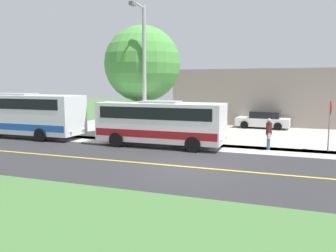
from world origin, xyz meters
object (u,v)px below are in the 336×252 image
at_px(transit_bus_rear, 15,113).
at_px(street_light_pole, 144,69).
at_px(pedestrian_with_bags, 269,133).
at_px(stop_sign, 330,117).
at_px(commercial_building, 266,96).
at_px(tree_curbside, 142,64).
at_px(parked_car_near, 263,120).
at_px(shuttle_bus_front, 161,121).

bearing_deg(transit_bus_rear, street_light_pole, 91.82).
distance_m(pedestrian_with_bags, stop_sign, 3.40).
height_order(transit_bus_rear, commercial_building, commercial_building).
xyz_separation_m(transit_bus_rear, pedestrian_with_bags, (-0.97, 17.53, -0.72)).
distance_m(transit_bus_rear, tree_curbside, 9.83).
height_order(stop_sign, parked_car_near, stop_sign).
bearing_deg(stop_sign, shuttle_bus_front, -80.67).
distance_m(shuttle_bus_front, commercial_building, 17.63).
bearing_deg(shuttle_bus_front, parked_car_near, 154.01).
height_order(pedestrian_with_bags, stop_sign, stop_sign).
bearing_deg(parked_car_near, street_light_pole, -31.96).
xyz_separation_m(shuttle_bus_front, transit_bus_rear, (-0.03, -11.22, 0.18)).
distance_m(transit_bus_rear, stop_sign, 20.80).
relative_size(transit_bus_rear, tree_curbside, 1.34).
relative_size(parked_car_near, tree_curbside, 0.58).
relative_size(street_light_pole, commercial_building, 0.52).
xyz_separation_m(pedestrian_with_bags, parked_car_near, (-9.81, -1.04, -0.30)).
bearing_deg(pedestrian_with_bags, transit_bus_rear, -86.83).
bearing_deg(street_light_pole, transit_bus_rear, -88.18).
xyz_separation_m(parked_car_near, tree_curbside, (7.95, -7.72, 4.47)).
relative_size(transit_bus_rear, stop_sign, 3.63).
bearing_deg(street_light_pole, pedestrian_with_bags, 94.94).
bearing_deg(transit_bus_rear, shuttle_bus_front, 89.84).
bearing_deg(tree_curbside, parked_car_near, 135.83).
bearing_deg(parked_car_near, commercial_building, -177.79).
xyz_separation_m(pedestrian_with_bags, street_light_pole, (0.65, -7.57, 3.70)).
relative_size(tree_curbside, commercial_building, 0.47).
bearing_deg(pedestrian_with_bags, commercial_building, -175.41).
xyz_separation_m(pedestrian_with_bags, commercial_building, (-15.86, -1.27, 1.56)).
xyz_separation_m(street_light_pole, parked_car_near, (-10.46, 6.53, -4.01)).
distance_m(tree_curbside, commercial_building, 16.09).
relative_size(pedestrian_with_bags, street_light_pole, 0.21).
height_order(pedestrian_with_bags, commercial_building, commercial_building).
bearing_deg(shuttle_bus_front, pedestrian_with_bags, 99.03).
relative_size(shuttle_bus_front, transit_bus_rear, 0.75).
bearing_deg(street_light_pole, stop_sign, 96.44).
bearing_deg(tree_curbside, transit_bus_rear, -72.09).
height_order(pedestrian_with_bags, street_light_pole, street_light_pole).
xyz_separation_m(stop_sign, commercial_building, (-15.30, -4.48, 0.59)).
bearing_deg(pedestrian_with_bags, street_light_pole, -85.06).
relative_size(street_light_pole, parked_car_near, 1.89).
relative_size(stop_sign, street_light_pole, 0.34).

